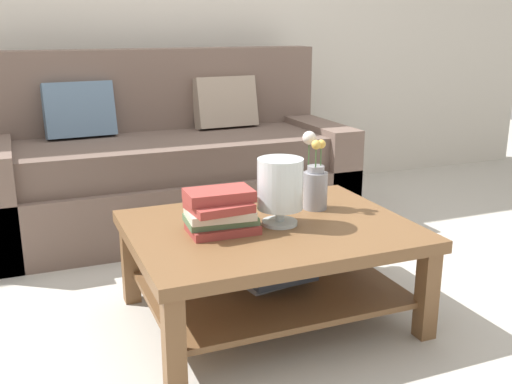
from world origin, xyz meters
name	(u,v)px	position (x,y,z in m)	size (l,w,h in m)	color
ground_plane	(247,279)	(0.00, 0.00, 0.00)	(10.00, 10.00, 0.00)	#B7B2A8
back_wall	(157,2)	(0.00, 1.65, 1.35)	(6.40, 0.12, 2.70)	beige
couch	(168,167)	(-0.14, 0.98, 0.36)	(2.14, 0.90, 1.06)	brown
coffee_table	(270,251)	(-0.05, -0.40, 0.30)	(1.13, 0.87, 0.42)	brown
book_stack_main	(220,212)	(-0.27, -0.40, 0.50)	(0.28, 0.22, 0.17)	#993833
glass_hurricane_vase	(280,186)	(-0.02, -0.41, 0.58)	(0.19, 0.19, 0.28)	silver
flower_pitcher	(315,182)	(0.22, -0.27, 0.54)	(0.11, 0.11, 0.35)	gray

